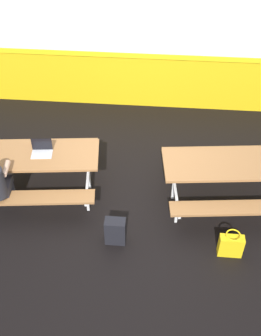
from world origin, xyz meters
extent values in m
cube|color=black|center=(0.00, 0.00, -0.01)|extent=(10.00, 10.00, 0.02)
cube|color=yellow|center=(0.00, 2.66, 0.55)|extent=(8.00, 0.12, 1.10)
cube|color=yellow|center=(0.00, 2.59, 1.15)|extent=(8.00, 0.03, 0.10)
cube|color=silver|center=(0.00, 2.66, 1.90)|extent=(6.72, 0.12, 1.40)
cube|color=#9E6B3D|center=(-1.51, -0.05, 0.72)|extent=(2.07, 0.97, 0.04)
cube|color=#9E6B3D|center=(-1.44, -0.68, 0.43)|extent=(1.92, 0.49, 0.04)
cube|color=#9E6B3D|center=(-1.58, 0.58, 0.43)|extent=(1.92, 0.49, 0.04)
cube|color=white|center=(-0.69, 0.04, 0.35)|extent=(0.04, 0.04, 0.70)
cube|color=white|center=(-0.69, 0.04, 0.39)|extent=(0.21, 1.54, 0.04)
cube|color=white|center=(-0.63, -0.46, 0.21)|extent=(0.04, 0.04, 0.41)
cube|color=white|center=(-0.75, 0.55, 0.21)|extent=(0.04, 0.04, 0.41)
cube|color=#9E6B3D|center=(1.51, 0.01, 0.72)|extent=(2.07, 0.97, 0.04)
cube|color=#9E6B3D|center=(1.58, -0.63, 0.43)|extent=(1.92, 0.49, 0.04)
cube|color=#9E6B3D|center=(1.44, 0.64, 0.43)|extent=(1.92, 0.49, 0.04)
cube|color=white|center=(0.69, -0.09, 0.35)|extent=(0.04, 0.04, 0.70)
cube|color=white|center=(0.69, -0.09, 0.39)|extent=(0.21, 1.54, 0.04)
cube|color=white|center=(0.75, -0.59, 0.21)|extent=(0.04, 0.04, 0.41)
cube|color=white|center=(0.63, 0.42, 0.21)|extent=(0.04, 0.04, 0.41)
cylinder|color=#2D2D38|center=(-2.03, -0.42, 0.23)|extent=(0.11, 0.11, 0.45)
cylinder|color=#2D2D38|center=(-1.85, -0.40, 0.23)|extent=(0.11, 0.11, 0.45)
cube|color=#2D2D38|center=(-1.92, -0.56, 0.51)|extent=(0.34, 0.41, 0.12)
cylinder|color=tan|center=(-1.79, -0.52, 0.85)|extent=(0.11, 0.31, 0.08)
cube|color=silver|center=(-1.39, -0.04, 0.75)|extent=(0.34, 0.25, 0.01)
cube|color=black|center=(-1.40, 0.07, 0.86)|extent=(0.32, 0.04, 0.21)
cube|color=black|center=(-0.13, -1.04, 0.22)|extent=(0.30, 0.18, 0.44)
cube|color=black|center=(-0.13, -0.93, 0.15)|extent=(0.21, 0.04, 0.19)
cube|color=yellow|center=(1.51, -1.13, 0.18)|extent=(0.34, 0.14, 0.36)
torus|color=yellow|center=(1.51, -1.13, 0.42)|extent=(0.21, 0.21, 0.02)
camera|label=1|loc=(0.41, -4.79, 4.85)|focal=43.75mm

